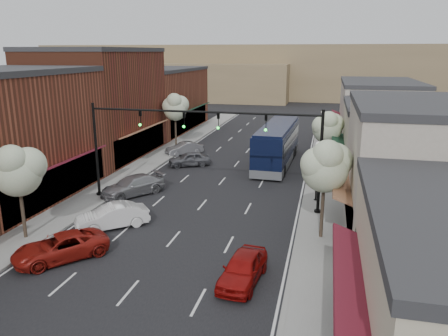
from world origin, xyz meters
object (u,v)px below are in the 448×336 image
Objects in this scene: lamp_post_near at (318,162)px; lamp_post_far at (322,123)px; tree_left_far at (175,107)px; parked_car_b at (112,216)px; signal_mast_right at (284,145)px; red_hatchback at (243,268)px; parked_car_c at (133,186)px; tree_right_near at (326,165)px; coach_bus at (277,144)px; parked_car_d at (189,159)px; parked_car_e at (184,148)px; parked_car_a at (61,247)px; tree_right_far at (328,126)px; signal_mast_left at (125,137)px; tree_left_near at (17,169)px.

lamp_post_far is (0.00, 17.50, 0.00)m from lamp_post_near.
parked_car_b is (4.02, -23.17, -3.88)m from tree_left_far.
signal_mast_right is 2.00× the size of red_hatchback.
signal_mast_right is at bearing 91.53° from red_hatchback.
lamp_post_far is 0.89× the size of parked_car_c.
tree_right_near is at bearing -85.23° from lamp_post_near.
tree_right_near is 0.47× the size of coach_bus.
signal_mast_right is 3.69m from lamp_post_near.
signal_mast_right is 4.89m from tree_right_near.
tree_left_far is 17.64m from parked_car_c.
parked_car_d reaches higher than parked_car_e.
tree_left_far is 1.49× the size of red_hatchback.
parked_car_c is at bearing -173.36° from lamp_post_near.
parked_car_c is (-9.47, -11.91, -1.26)m from coach_bus.
tree_left_far is 1.55× the size of parked_car_d.
tree_left_far reaches higher than parked_car_c.
tree_left_far is 9.60m from parked_car_d.
tree_left_far is at bearing 137.69° from parked_car_a.
tree_right_near is at bearing -52.96° from tree_left_far.
coach_bus is at bearing 105.17° from tree_right_near.
tree_right_far is 25.59m from parked_car_a.
signal_mast_left is 8.48m from tree_left_near.
signal_mast_left is at bearing -49.09° from parked_car_c.
lamp_post_far is 1.12× the size of parked_car_d.
parked_car_e is at bearing 128.84° from signal_mast_right.
tree_left_far is at bearing 169.10° from parked_car_e.
red_hatchback is 21.98m from parked_car_d.
coach_bus is 3.08× the size of red_hatchback.
tree_right_near is at bearing 15.93° from parked_car_c.
parked_car_e is at bearing 92.26° from signal_mast_left.
coach_bus is 8.50m from parked_car_d.
signal_mast_left is 2.08× the size of parked_car_d.
signal_mast_right and signal_mast_left have the same top height.
lamp_post_far is 15.68m from parked_car_d.
red_hatchback is (-2.96, -29.85, -2.31)m from lamp_post_far.
signal_mast_left is at bearing 163.81° from tree_right_near.
coach_bus is (-4.04, 10.34, -1.02)m from lamp_post_near.
signal_mast_left reaches higher than tree_right_far.
lamp_post_near is (16.05, 10.56, -1.22)m from tree_left_near.
lamp_post_near is (16.05, -15.44, -1.60)m from tree_left_far.
lamp_post_near is at bearing 33.33° from tree_left_near.
signal_mast_right is 1.65× the size of parked_car_c.
red_hatchback is 0.82× the size of parked_car_c.
parked_car_d is at bearing -159.55° from coach_bus.
tree_left_far is at bearing 160.13° from tree_right_far.
tree_left_far is 1.55× the size of parked_car_e.
signal_mast_right is 20.19m from lamp_post_far.
lamp_post_near is at bearing 82.79° from parked_car_b.
parked_car_d is at bearing 77.47° from tree_left_near.
parked_car_b is at bearing -152.06° from signal_mast_right.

